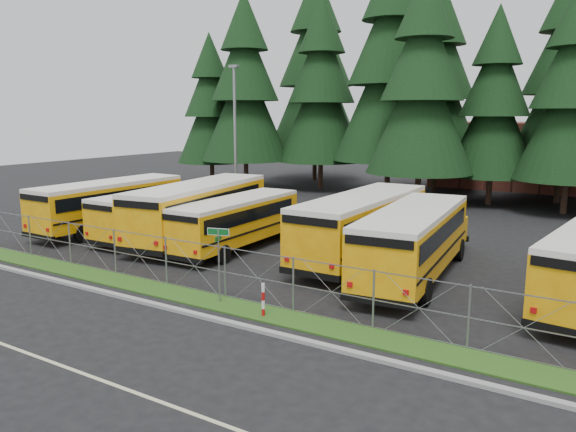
% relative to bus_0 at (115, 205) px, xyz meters
% --- Properties ---
extents(ground, '(120.00, 120.00, 0.00)m').
position_rel_bus_0_xyz_m(ground, '(14.37, -5.48, -1.47)').
color(ground, black).
rests_on(ground, ground).
extents(curb, '(50.00, 0.25, 0.12)m').
position_rel_bus_0_xyz_m(curb, '(14.37, -8.58, -1.41)').
color(curb, gray).
rests_on(curb, ground).
extents(grass_verge, '(50.00, 1.40, 0.06)m').
position_rel_bus_0_xyz_m(grass_verge, '(14.37, -7.18, -1.44)').
color(grass_verge, '#1C4B15').
rests_on(grass_verge, ground).
extents(road_lane_line, '(50.00, 0.12, 0.01)m').
position_rel_bus_0_xyz_m(road_lane_line, '(14.37, -13.48, -1.46)').
color(road_lane_line, beige).
rests_on(road_lane_line, ground).
extents(chainlink_fence, '(44.00, 0.10, 2.00)m').
position_rel_bus_0_xyz_m(chainlink_fence, '(14.37, -6.48, -0.47)').
color(chainlink_fence, gray).
rests_on(chainlink_fence, ground).
extents(brick_building, '(22.00, 10.00, 6.00)m').
position_rel_bus_0_xyz_m(brick_building, '(20.37, 34.52, 1.53)').
color(brick_building, brown).
rests_on(brick_building, ground).
extents(bus_0, '(2.77, 11.25, 2.94)m').
position_rel_bus_0_xyz_m(bus_0, '(0.00, 0.00, 0.00)').
color(bus_0, orange).
rests_on(bus_0, ground).
extents(bus_1, '(2.51, 10.03, 2.62)m').
position_rel_bus_0_xyz_m(bus_1, '(3.69, 0.25, -0.16)').
color(bus_1, orange).
rests_on(bus_1, ground).
extents(bus_2, '(4.46, 12.38, 3.17)m').
position_rel_bus_0_xyz_m(bus_2, '(6.23, 0.72, 0.12)').
color(bus_2, orange).
rests_on(bus_2, ground).
extents(bus_3, '(2.67, 10.15, 2.64)m').
position_rel_bus_0_xyz_m(bus_3, '(9.14, 0.16, -0.15)').
color(bus_3, orange).
rests_on(bus_3, ground).
extents(bus_5, '(2.87, 11.90, 3.11)m').
position_rel_bus_0_xyz_m(bus_5, '(15.46, 1.62, 0.09)').
color(bus_5, orange).
rests_on(bus_5, ground).
extents(bus_6, '(3.79, 11.69, 3.01)m').
position_rel_bus_0_xyz_m(bus_6, '(18.54, -0.14, 0.04)').
color(bus_6, orange).
rests_on(bus_6, ground).
extents(street_sign, '(0.81, 0.54, 2.81)m').
position_rel_bus_0_xyz_m(street_sign, '(13.57, -7.08, 0.56)').
color(street_sign, gray).
rests_on(street_sign, ground).
extents(striped_bollard, '(0.11, 0.11, 1.20)m').
position_rel_bus_0_xyz_m(striped_bollard, '(15.74, -7.43, -0.87)').
color(striped_bollard, '#B20C0C').
rests_on(striped_bollard, ground).
extents(light_standard, '(0.70, 0.35, 10.14)m').
position_rel_bus_0_xyz_m(light_standard, '(1.89, 9.42, 4.03)').
color(light_standard, gray).
rests_on(light_standard, ground).
extents(conifer_0, '(6.52, 6.52, 14.42)m').
position_rel_bus_0_xyz_m(conifer_0, '(-9.26, 20.30, 5.74)').
color(conifer_0, black).
rests_on(conifer_0, ground).
extents(conifer_1, '(7.96, 7.96, 17.60)m').
position_rel_bus_0_xyz_m(conifer_1, '(-4.57, 19.53, 7.33)').
color(conifer_1, black).
rests_on(conifer_1, ground).
extents(conifer_2, '(7.77, 7.77, 17.18)m').
position_rel_bus_0_xyz_m(conifer_2, '(1.59, 22.63, 7.12)').
color(conifer_2, black).
rests_on(conifer_2, ground).
extents(conifer_3, '(9.14, 9.14, 20.20)m').
position_rel_bus_0_xyz_m(conifer_3, '(8.36, 21.97, 8.63)').
color(conifer_3, black).
rests_on(conifer_3, ground).
extents(conifer_4, '(7.74, 7.74, 17.12)m').
position_rel_bus_0_xyz_m(conifer_4, '(12.50, 17.67, 7.09)').
color(conifer_4, black).
rests_on(conifer_4, ground).
extents(conifer_5, '(6.64, 6.64, 14.68)m').
position_rel_bus_0_xyz_m(conifer_5, '(16.76, 21.56, 5.87)').
color(conifer_5, black).
rests_on(conifer_5, ground).
extents(conifer_6, '(7.16, 7.16, 15.84)m').
position_rel_bus_0_xyz_m(conifer_6, '(22.10, 20.16, 6.45)').
color(conifer_6, black).
rests_on(conifer_6, ground).
extents(conifer_10, '(9.53, 9.53, 21.07)m').
position_rel_bus_0_xyz_m(conifer_10, '(-2.40, 28.65, 9.06)').
color(conifer_10, black).
rests_on(conifer_10, ground).
extents(conifer_11, '(8.09, 8.09, 17.89)m').
position_rel_bus_0_xyz_m(conifer_11, '(10.91, 26.63, 7.47)').
color(conifer_11, black).
rests_on(conifer_11, ground).
extents(conifer_12, '(8.24, 8.24, 18.22)m').
position_rel_bus_0_xyz_m(conifer_12, '(21.09, 25.22, 7.64)').
color(conifer_12, black).
rests_on(conifer_12, ground).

